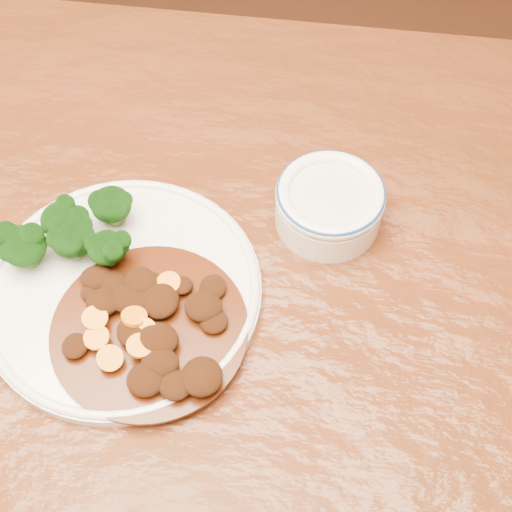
# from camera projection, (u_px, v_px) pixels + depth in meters

# --- Properties ---
(dining_table) EXTENTS (1.52, 0.94, 0.75)m
(dining_table) POSITION_uv_depth(u_px,v_px,m) (103.00, 360.00, 0.72)
(dining_table) COLOR #55210F
(dining_table) RESTS_ON ground
(dinner_plate) EXTENTS (0.26, 0.26, 0.02)m
(dinner_plate) POSITION_uv_depth(u_px,v_px,m) (123.00, 290.00, 0.67)
(dinner_plate) COLOR silver
(dinner_plate) RESTS_ON dining_table
(broccoli_florets) EXTENTS (0.11, 0.10, 0.05)m
(broccoli_florets) POSITION_uv_depth(u_px,v_px,m) (72.00, 231.00, 0.67)
(broccoli_florets) COLOR #779C50
(broccoli_florets) RESTS_ON dinner_plate
(mince_stew) EXTENTS (0.18, 0.18, 0.03)m
(mince_stew) POSITION_uv_depth(u_px,v_px,m) (149.00, 323.00, 0.63)
(mince_stew) COLOR #441907
(mince_stew) RESTS_ON dinner_plate
(dip_bowl) EXTENTS (0.11, 0.11, 0.05)m
(dip_bowl) POSITION_uv_depth(u_px,v_px,m) (329.00, 203.00, 0.70)
(dip_bowl) COLOR white
(dip_bowl) RESTS_ON dining_table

